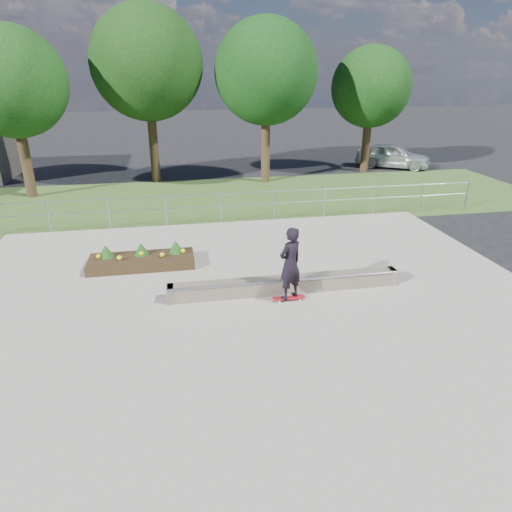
{
  "coord_description": "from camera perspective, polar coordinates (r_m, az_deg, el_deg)",
  "views": [
    {
      "loc": [
        -1.69,
        -8.7,
        5.35
      ],
      "look_at": [
        0.2,
        1.5,
        1.1
      ],
      "focal_mm": 32.0,
      "sensor_mm": 36.0,
      "label": 1
    }
  ],
  "objects": [
    {
      "name": "grass_verge",
      "position": [
        20.48,
        -5.44,
        7.06
      ],
      "size": [
        30.0,
        8.0,
        0.02
      ],
      "primitive_type": "cube",
      "color": "#355120",
      "rests_on": "ground"
    },
    {
      "name": "ground",
      "position": [
        10.35,
        0.43,
        -8.84
      ],
      "size": [
        120.0,
        120.0,
        0.0
      ],
      "primitive_type": "plane",
      "color": "black",
      "rests_on": "ground"
    },
    {
      "name": "tree_mid_right",
      "position": [
        23.18,
        1.27,
        21.97
      ],
      "size": [
        4.9,
        4.9,
        7.7
      ],
      "color": "#342314",
      "rests_on": "ground"
    },
    {
      "name": "fence",
      "position": [
        16.92,
        -4.4,
        6.5
      ],
      "size": [
        20.06,
        0.06,
        1.2
      ],
      "color": "gray",
      "rests_on": "ground"
    },
    {
      "name": "concrete_slab",
      "position": [
        10.33,
        0.43,
        -8.7
      ],
      "size": [
        15.0,
        15.0,
        0.06
      ],
      "primitive_type": "cube",
      "color": "gray",
      "rests_on": "ground"
    },
    {
      "name": "grind_ledge",
      "position": [
        11.69,
        3.75,
        -3.56
      ],
      "size": [
        6.0,
        0.44,
        0.43
      ],
      "color": "brown",
      "rests_on": "concrete_slab"
    },
    {
      "name": "tree_far_left",
      "position": [
        22.6,
        -28.3,
        18.55
      ],
      "size": [
        4.55,
        4.55,
        7.15
      ],
      "color": "#322214",
      "rests_on": "ground"
    },
    {
      "name": "tree_mid_left",
      "position": [
        23.72,
        -13.48,
        22.34
      ],
      "size": [
        5.25,
        5.25,
        8.25
      ],
      "color": "black",
      "rests_on": "ground"
    },
    {
      "name": "planter_bed",
      "position": [
        13.67,
        -14.09,
        -0.37
      ],
      "size": [
        3.0,
        1.2,
        0.61
      ],
      "color": "black",
      "rests_on": "concrete_slab"
    },
    {
      "name": "parked_car",
      "position": [
        28.32,
        16.73,
        11.93
      ],
      "size": [
        4.42,
        3.68,
        1.42
      ],
      "primitive_type": "imported",
      "rotation": [
        0.0,
        0.0,
        0.99
      ],
      "color": "#B3B9BE",
      "rests_on": "ground"
    },
    {
      "name": "skateboarder",
      "position": [
        10.94,
        4.29,
        -0.98
      ],
      "size": [
        0.8,
        0.7,
        1.9
      ],
      "color": "silver",
      "rests_on": "concrete_slab"
    },
    {
      "name": "tree_far_right",
      "position": [
        26.47,
        14.18,
        19.76
      ],
      "size": [
        4.2,
        4.2,
        6.6
      ],
      "color": "#301E13",
      "rests_on": "ground"
    }
  ]
}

